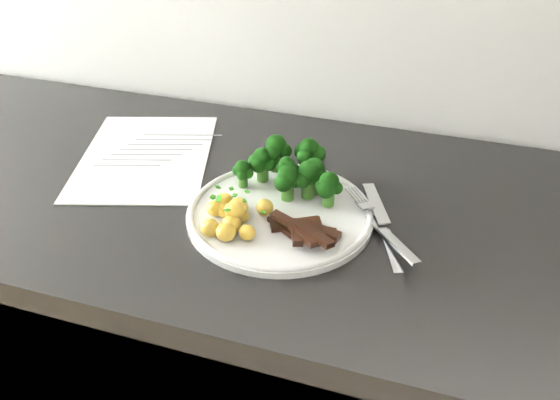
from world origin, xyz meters
name	(u,v)px	position (x,y,z in m)	size (l,w,h in m)	color
counter	(302,393)	(0.11, 1.68, 0.44)	(2.34, 0.58, 0.88)	black
recipe_paper	(146,156)	(-0.20, 1.74, 0.88)	(0.30, 0.35, 0.00)	silver
plate	(280,213)	(0.08, 1.64, 0.88)	(0.27, 0.27, 0.02)	silver
broccoli	(294,167)	(0.08, 1.71, 0.92)	(0.18, 0.12, 0.07)	#33651D
potatoes	(234,215)	(0.03, 1.59, 0.90)	(0.09, 0.10, 0.04)	gold
beef_strips	(305,230)	(0.13, 1.60, 0.90)	(0.11, 0.08, 0.03)	black
fork	(382,227)	(0.23, 1.64, 0.89)	(0.13, 0.16, 0.02)	silver
knife	(386,235)	(0.24, 1.63, 0.89)	(0.09, 0.20, 0.02)	silver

